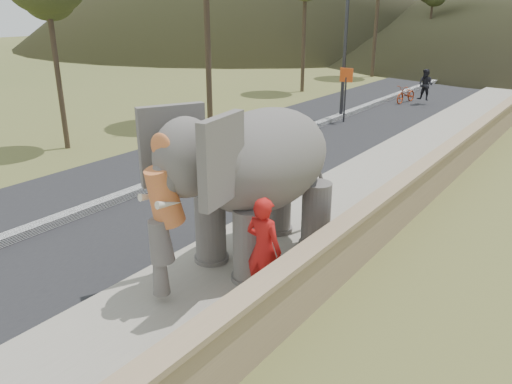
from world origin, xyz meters
TOP-DOWN VIEW (x-y plane):
  - road at (-5.00, 10.00)m, footprint 7.00×120.00m
  - median at (-5.00, 10.00)m, footprint 0.35×120.00m
  - walkway at (0.00, 10.00)m, footprint 3.00×120.00m
  - parapet at (1.65, 10.00)m, footprint 0.30×120.00m
  - lamppost at (-4.69, 18.02)m, footprint 1.76×0.36m
  - signboard at (-4.50, 17.31)m, footprint 0.60×0.08m
  - elephant_and_man at (0.02, 4.61)m, footprint 2.80×4.61m
  - motorcyclist at (-3.55, 23.62)m, footprint 1.85×1.87m
  - trees at (-1.19, 27.95)m, footprint 47.65×40.37m

SIDE VIEW (x-z plane):
  - road at x=-5.00m, z-range 0.00..0.03m
  - walkway at x=0.00m, z-range 0.00..0.15m
  - median at x=-5.00m, z-range 0.00..0.22m
  - parapet at x=1.65m, z-range 0.00..1.10m
  - motorcyclist at x=-3.55m, z-range -0.21..1.65m
  - signboard at x=-4.50m, z-range 0.44..2.84m
  - elephant_and_man at x=0.02m, z-range 0.14..3.28m
  - trees at x=-1.19m, z-range -0.60..8.73m
  - lamppost at x=-4.69m, z-range 0.87..8.87m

